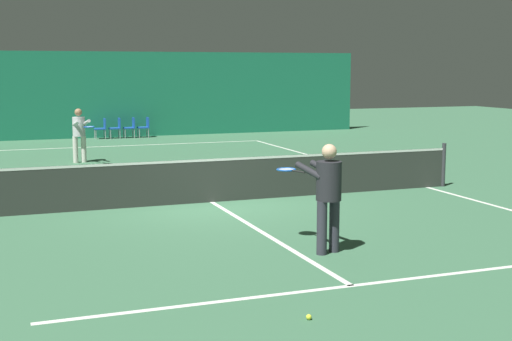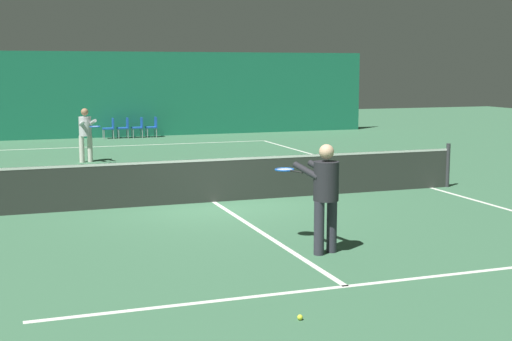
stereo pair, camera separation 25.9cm
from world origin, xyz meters
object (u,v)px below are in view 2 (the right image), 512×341
Objects in this scene: tennis_net at (214,179)px; courtside_chair_2 at (139,126)px; player_far at (86,131)px; courtside_chair_0 at (110,127)px; courtside_chair_3 at (153,126)px; courtside_chair_1 at (125,126)px; tennis_ball at (300,317)px; player_near at (324,190)px.

tennis_net is 14.87m from courtside_chair_2.
tennis_net is at bearing -3.96° from courtside_chair_2.
player_far is 1.98× the size of courtside_chair_2.
courtside_chair_3 is at bearing 90.00° from courtside_chair_0.
courtside_chair_1 is 1.00× the size of courtside_chair_3.
courtside_chair_3 is (0.59, 0.00, 0.00)m from courtside_chair_2.
courtside_chair_0 is 1.19m from courtside_chair_2.
courtside_chair_0 is at bearing -90.00° from courtside_chair_2.
courtside_chair_3 is (3.51, 7.21, -0.48)m from player_far.
courtside_chair_2 is 22.32m from tennis_ball.
tennis_ball is (0.81, -15.00, -0.94)m from player_far.
courtside_chair_3 is at bearing 90.00° from courtside_chair_2.
courtside_chair_3 is (1.78, 0.00, 0.00)m from courtside_chair_0.
courtside_chair_0 is (-0.61, 19.54, -0.52)m from player_near.
tennis_ball is at bearing 132.25° from player_near.
courtside_chair_2 is 1.00× the size of courtside_chair_3.
tennis_net is 14.29× the size of courtside_chair_1.
tennis_net is 14.29× the size of courtside_chair_3.
tennis_net is 7.87m from player_far.
courtside_chair_0 and courtside_chair_3 have the same top height.
courtside_chair_0 is at bearing 87.62° from tennis_ball.
player_far is 1.98× the size of courtside_chair_3.
player_near is at bearing 0.04° from courtside_chair_1.
tennis_net is at bearing 81.66° from tennis_ball.
player_far reaches higher than tennis_ball.
player_near is at bearing -3.44° from courtside_chair_3.
courtside_chair_1 and courtside_chair_3 have the same top height.
courtside_chair_0 is (1.73, 7.21, -0.48)m from player_far.
player_near reaches higher than courtside_chair_2.
courtside_chair_2 is (0.58, 19.54, -0.52)m from player_near.
courtside_chair_0 is 1.00× the size of courtside_chair_2.
player_near is 1.04× the size of player_far.
courtside_chair_1 and courtside_chair_2 have the same top height.
courtside_chair_2 is at bearing 84.58° from tennis_ball.
courtside_chair_3 is (1.62, 14.83, -0.03)m from tennis_net.
courtside_chair_1 is (-0.01, 19.54, -0.52)m from player_near.
courtside_chair_0 is 0.59m from courtside_chair_1.
player_far is at bearing -13.50° from courtside_chair_0.
player_far reaches higher than tennis_net.
player_far is 8.03m from courtside_chair_3.
player_far is at bearing -17.87° from courtside_chair_1.
courtside_chair_1 is at bearing -17.92° from player_near.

